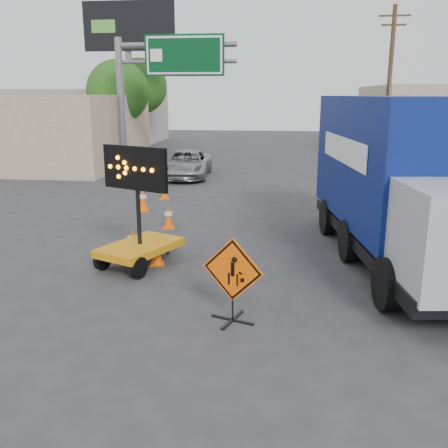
% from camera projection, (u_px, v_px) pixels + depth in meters
% --- Properties ---
extents(ground, '(100.00, 100.00, 0.00)m').
position_uv_depth(ground, '(162.00, 335.00, 8.62)').
color(ground, '#2D2D30').
rests_on(ground, ground).
extents(curb_right, '(0.40, 60.00, 0.12)m').
position_uv_depth(curb_right, '(402.00, 186.00, 22.16)').
color(curb_right, gray).
rests_on(curb_right, ground).
extents(storefront_left_near, '(14.00, 10.00, 4.00)m').
position_uv_depth(storefront_left_near, '(9.00, 130.00, 28.98)').
color(storefront_left_near, '#CAAF91').
rests_on(storefront_left_near, ground).
extents(storefront_left_far, '(12.00, 10.00, 4.40)m').
position_uv_depth(storefront_left_far, '(86.00, 116.00, 42.49)').
color(storefront_left_far, '#AA9B8D').
rests_on(storefront_left_far, ground).
extents(building_right_far, '(10.00, 14.00, 4.60)m').
position_uv_depth(building_right_far, '(443.00, 119.00, 35.31)').
color(building_right_far, '#CAAF91').
rests_on(building_right_far, ground).
extents(highway_gantry, '(6.18, 0.38, 6.90)m').
position_uv_depth(highway_gantry, '(159.00, 73.00, 25.11)').
color(highway_gantry, slate).
rests_on(highway_gantry, ground).
extents(billboard, '(6.10, 0.54, 9.85)m').
position_uv_depth(billboard, '(129.00, 42.00, 32.60)').
color(billboard, slate).
rests_on(billboard, ground).
extents(utility_pole_far, '(1.80, 0.26, 9.00)m').
position_uv_depth(utility_pole_far, '(389.00, 83.00, 29.54)').
color(utility_pole_far, '#4F3522').
rests_on(utility_pole_far, ground).
extents(tree_left_near, '(3.71, 3.71, 6.03)m').
position_uv_depth(tree_left_near, '(118.00, 92.00, 29.64)').
color(tree_left_near, '#4F3522').
rests_on(tree_left_near, ground).
extents(tree_left_far, '(4.10, 4.10, 6.66)m').
position_uv_depth(tree_left_far, '(140.00, 86.00, 37.34)').
color(tree_left_far, '#4F3522').
rests_on(tree_left_far, ground).
extents(construction_sign, '(1.14, 0.82, 1.60)m').
position_uv_depth(construction_sign, '(233.00, 278.00, 8.95)').
color(construction_sign, black).
rests_on(construction_sign, ground).
extents(arrow_board, '(1.94, 2.35, 2.89)m').
position_uv_depth(arrow_board, '(140.00, 240.00, 11.98)').
color(arrow_board, orange).
rests_on(arrow_board, ground).
extents(pickup_truck, '(2.48, 4.87, 1.32)m').
position_uv_depth(pickup_truck, '(187.00, 164.00, 24.81)').
color(pickup_truck, '#A0A1A6').
rests_on(pickup_truck, ground).
extents(box_truck, '(3.55, 8.67, 3.99)m').
position_uv_depth(box_truck, '(403.00, 190.00, 11.99)').
color(box_truck, black).
rests_on(box_truck, ground).
extents(cone_a, '(0.41, 0.41, 0.67)m').
position_uv_depth(cone_a, '(157.00, 251.00, 12.12)').
color(cone_a, '#FB5A05').
rests_on(cone_a, ground).
extents(cone_b, '(0.38, 0.38, 0.72)m').
position_uv_depth(cone_b, '(132.00, 242.00, 12.81)').
color(cone_b, '#FB5A05').
rests_on(cone_b, ground).
extents(cone_c, '(0.42, 0.42, 0.73)m').
position_uv_depth(cone_c, '(168.00, 217.00, 15.39)').
color(cone_c, '#FB5A05').
rests_on(cone_c, ground).
extents(cone_d, '(0.49, 0.49, 0.81)m').
position_uv_depth(cone_d, '(143.00, 200.00, 17.64)').
color(cone_d, '#FB5A05').
rests_on(cone_d, ground).
extents(cone_e, '(0.43, 0.43, 0.78)m').
position_uv_depth(cone_e, '(164.00, 189.00, 19.69)').
color(cone_e, '#FB5A05').
rests_on(cone_e, ground).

